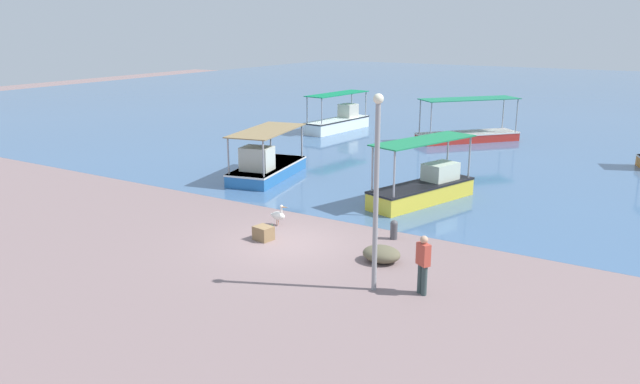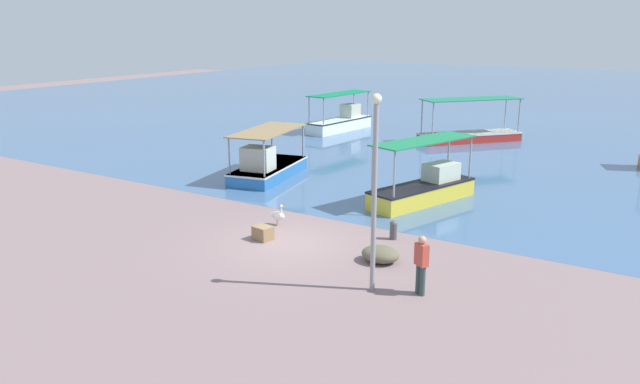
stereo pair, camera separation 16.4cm
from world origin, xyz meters
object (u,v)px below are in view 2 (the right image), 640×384
Objects in this scene: fishing_boat_outer at (469,134)px; fisherman_standing at (421,263)px; fishing_boat_far_right at (425,187)px; fishing_boat_center at (341,121)px; cargo_crate at (263,233)px; net_pile at (380,254)px; glass_bottle at (272,228)px; fishing_boat_near_right at (267,166)px; lamp_post at (375,183)px; pelican at (278,215)px; mooring_bollard at (393,229)px.

fisherman_standing is at bearing -73.84° from fishing_boat_outer.
fishing_boat_center is (-12.07, 13.61, 0.01)m from fishing_boat_far_right.
net_pile is at bearing 4.30° from cargo_crate.
glass_bottle is at bearing -65.93° from fishing_boat_center.
fishing_boat_near_right is 1.00× the size of lamp_post.
fishing_boat_center is 22.93m from cargo_crate.
net_pile is (1.54, -7.05, -0.38)m from fishing_boat_far_right.
fishing_boat_near_right reaches higher than pelican.
mooring_bollard is 4.57m from fisherman_standing.
lamp_post is 20.26× the size of glass_bottle.
fishing_boat_center is 22.65m from mooring_bollard.
fishing_boat_outer is 23.93m from fisherman_standing.
cargo_crate is at bearing -66.20° from fishing_boat_center.
lamp_post reaches higher than fishing_boat_far_right.
fishing_boat_outer is 1.05× the size of fishing_boat_center.
fishing_boat_far_right is at bearing 64.51° from glass_bottle.
mooring_bollard is 4.35m from glass_bottle.
fisherman_standing is at bearing -37.97° from net_pile.
net_pile is (4.64, -21.40, -0.25)m from fishing_boat_outer.
lamp_post is 6.11m from cargo_crate.
cargo_crate is at bearing 168.88° from fisherman_standing.
fishing_boat_far_right is 7.90m from cargo_crate.
lamp_post is at bearing -75.69° from fishing_boat_far_right.
fishing_boat_far_right is 8.04m from fishing_boat_near_right.
fishing_boat_outer reaches higher than mooring_bollard.
fishing_boat_far_right reaches higher than fishing_boat_center.
fishing_boat_near_right is 4.49× the size of net_pile.
fisherman_standing is at bearing -35.91° from fishing_boat_near_right.
fisherman_standing reaches higher than mooring_bollard.
fishing_boat_center is 8.47× the size of mooring_bollard.
fisherman_standing reaches higher than glass_bottle.
fishing_boat_outer is at bearing 90.01° from glass_bottle.
fishing_boat_center is 1.06× the size of fishing_boat_near_right.
mooring_bollard is (0.95, -4.92, -0.27)m from fishing_boat_far_right.
cargo_crate is (5.22, -7.15, -0.36)m from fishing_boat_near_right.
fishing_boat_near_right is at bearing 144.09° from fisherman_standing.
fishing_boat_outer is at bearing 101.86° from mooring_bollard.
fishing_boat_outer is 21.73m from cargo_crate.
net_pile is 4.37m from cargo_crate.
fisherman_standing is 6.26× the size of glass_bottle.
fishing_boat_outer is 21.90m from net_pile.
cargo_crate is at bearing -110.90° from fishing_boat_far_right.
net_pile reaches higher than glass_bottle.
fishing_boat_center is 22.01m from glass_bottle.
fishing_boat_far_right is 20.17× the size of glass_bottle.
cargo_crate is at bearing -89.26° from fishing_boat_outer.
fishing_boat_center is at bearing 114.07° from glass_bottle.
fishing_boat_outer is (-3.10, 14.36, -0.14)m from fishing_boat_far_right.
net_pile is at bearing -6.87° from glass_bottle.
fishing_boat_far_right reaches higher than cargo_crate.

